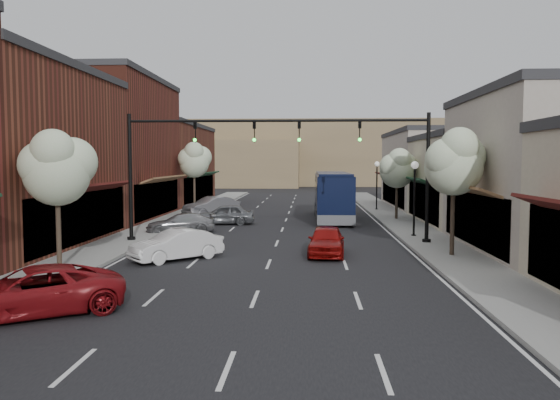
# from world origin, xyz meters

# --- Properties ---
(ground) EXTENTS (160.00, 160.00, 0.00)m
(ground) POSITION_xyz_m (0.00, 0.00, 0.00)
(ground) COLOR black
(ground) RESTS_ON ground
(sidewalk_left) EXTENTS (2.80, 73.00, 0.15)m
(sidewalk_left) POSITION_xyz_m (-8.40, 18.50, 0.07)
(sidewalk_left) COLOR gray
(sidewalk_left) RESTS_ON ground
(sidewalk_right) EXTENTS (2.80, 73.00, 0.15)m
(sidewalk_right) POSITION_xyz_m (8.40, 18.50, 0.07)
(sidewalk_right) COLOR gray
(sidewalk_right) RESTS_ON ground
(curb_left) EXTENTS (0.25, 73.00, 0.17)m
(curb_left) POSITION_xyz_m (-7.00, 18.50, 0.07)
(curb_left) COLOR gray
(curb_left) RESTS_ON ground
(curb_right) EXTENTS (0.25, 73.00, 0.17)m
(curb_right) POSITION_xyz_m (7.00, 18.50, 0.07)
(curb_right) COLOR gray
(curb_right) RESTS_ON ground
(bldg_left_midfar) EXTENTS (10.14, 14.10, 10.90)m
(bldg_left_midfar) POSITION_xyz_m (-14.24, 20.00, 5.40)
(bldg_left_midfar) COLOR #5F271B
(bldg_left_midfar) RESTS_ON ground
(bldg_left_far) EXTENTS (10.14, 18.10, 8.40)m
(bldg_left_far) POSITION_xyz_m (-14.22, 36.00, 4.16)
(bldg_left_far) COLOR brown
(bldg_left_far) RESTS_ON ground
(bldg_right_midnear) EXTENTS (9.14, 12.10, 7.90)m
(bldg_right_midnear) POSITION_xyz_m (13.72, 6.00, 3.91)
(bldg_right_midnear) COLOR #B0A397
(bldg_right_midnear) RESTS_ON ground
(bldg_right_midfar) EXTENTS (9.14, 12.10, 6.40)m
(bldg_right_midfar) POSITION_xyz_m (13.70, 18.00, 3.17)
(bldg_right_midfar) COLOR beige
(bldg_right_midfar) RESTS_ON ground
(bldg_right_far) EXTENTS (9.14, 16.10, 7.40)m
(bldg_right_far) POSITION_xyz_m (13.71, 32.00, 3.66)
(bldg_right_far) COLOR #B0A397
(bldg_right_far) RESTS_ON ground
(hill_far) EXTENTS (120.00, 30.00, 12.00)m
(hill_far) POSITION_xyz_m (0.00, 90.00, 6.00)
(hill_far) COLOR #7A6647
(hill_far) RESTS_ON ground
(hill_near) EXTENTS (50.00, 20.00, 8.00)m
(hill_near) POSITION_xyz_m (-25.00, 78.00, 4.00)
(hill_near) COLOR #7A6647
(hill_near) RESTS_ON ground
(signal_mast_right) EXTENTS (8.22, 0.46, 7.00)m
(signal_mast_right) POSITION_xyz_m (5.62, 8.00, 4.62)
(signal_mast_right) COLOR black
(signal_mast_right) RESTS_ON ground
(signal_mast_left) EXTENTS (8.22, 0.46, 7.00)m
(signal_mast_left) POSITION_xyz_m (-5.62, 8.00, 4.62)
(signal_mast_left) COLOR black
(signal_mast_left) RESTS_ON ground
(tree_right_near) EXTENTS (2.85, 2.65, 5.95)m
(tree_right_near) POSITION_xyz_m (8.35, 3.94, 4.45)
(tree_right_near) COLOR #47382B
(tree_right_near) RESTS_ON ground
(tree_right_far) EXTENTS (2.85, 2.65, 5.43)m
(tree_right_far) POSITION_xyz_m (8.35, 19.94, 3.99)
(tree_right_far) COLOR #47382B
(tree_right_far) RESTS_ON ground
(tree_left_near) EXTENTS (2.85, 2.65, 5.69)m
(tree_left_near) POSITION_xyz_m (-8.25, -0.06, 4.22)
(tree_left_near) COLOR #47382B
(tree_left_near) RESTS_ON ground
(tree_left_far) EXTENTS (2.85, 2.65, 6.13)m
(tree_left_far) POSITION_xyz_m (-8.25, 25.94, 4.60)
(tree_left_far) COLOR #47382B
(tree_left_far) RESTS_ON ground
(lamp_post_near) EXTENTS (0.44, 0.44, 4.44)m
(lamp_post_near) POSITION_xyz_m (7.80, 10.50, 3.01)
(lamp_post_near) COLOR black
(lamp_post_near) RESTS_ON ground
(lamp_post_far) EXTENTS (0.44, 0.44, 4.44)m
(lamp_post_far) POSITION_xyz_m (7.80, 28.00, 3.01)
(lamp_post_far) COLOR black
(lamp_post_far) RESTS_ON ground
(coach_bus) EXTENTS (2.63, 11.73, 3.59)m
(coach_bus) POSITION_xyz_m (3.53, 20.70, 1.87)
(coach_bus) COLOR black
(coach_bus) RESTS_ON ground
(red_hatchback) EXTENTS (1.91, 4.20, 1.40)m
(red_hatchback) POSITION_xyz_m (2.56, 4.39, 0.70)
(red_hatchback) COLOR maroon
(red_hatchback) RESTS_ON ground
(parked_car_a) EXTENTS (5.50, 4.63, 1.40)m
(parked_car_a) POSITION_xyz_m (-6.20, -6.18, 0.70)
(parked_car_a) COLOR maroon
(parked_car_a) RESTS_ON ground
(parked_car_b) EXTENTS (4.08, 3.91, 1.38)m
(parked_car_b) POSITION_xyz_m (-4.20, 2.74, 0.69)
(parked_car_b) COLOR white
(parked_car_b) RESTS_ON ground
(parked_car_c) EXTENTS (4.52, 2.85, 1.22)m
(parked_car_c) POSITION_xyz_m (-6.20, 11.94, 0.61)
(parked_car_c) COLOR gray
(parked_car_c) RESTS_ON ground
(parked_car_d) EXTENTS (4.32, 2.07, 1.42)m
(parked_car_d) POSITION_xyz_m (-4.20, 16.73, 0.71)
(parked_car_d) COLOR #5A5D62
(parked_car_d) RESTS_ON ground
(parked_car_e) EXTENTS (4.57, 4.54, 1.57)m
(parked_car_e) POSITION_xyz_m (-6.20, 22.70, 0.79)
(parked_car_e) COLOR #98979C
(parked_car_e) RESTS_ON ground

